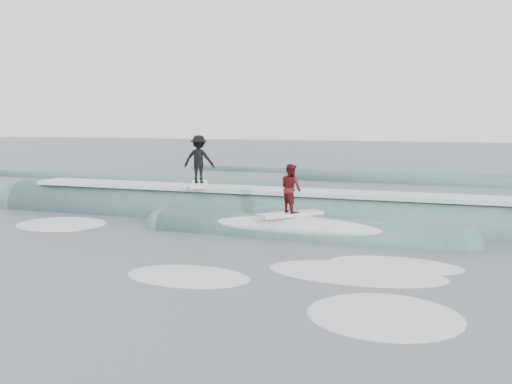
% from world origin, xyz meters
% --- Properties ---
extents(ground, '(160.00, 160.00, 0.00)m').
position_xyz_m(ground, '(0.00, 0.00, 0.00)').
color(ground, '#374650').
rests_on(ground, ground).
extents(breaking_wave, '(22.32, 3.81, 2.06)m').
position_xyz_m(breaking_wave, '(0.35, 4.08, 0.04)').
color(breaking_wave, '#3A6262').
rests_on(breaking_wave, ground).
extents(surfer_black, '(1.31, 2.05, 1.78)m').
position_xyz_m(surfer_black, '(-2.49, 4.50, 1.96)').
color(surfer_black, white).
rests_on(surfer_black, ground).
extents(surfer_red, '(1.75, 1.85, 1.54)m').
position_xyz_m(surfer_red, '(1.52, 2.30, 1.29)').
color(surfer_red, silver).
rests_on(surfer_red, ground).
extents(whitewater, '(14.37, 7.62, 0.10)m').
position_xyz_m(whitewater, '(0.99, -1.08, 0.00)').
color(whitewater, white).
rests_on(whitewater, ground).
extents(far_swells, '(42.35, 8.65, 0.80)m').
position_xyz_m(far_swells, '(-0.83, 17.65, 0.00)').
color(far_swells, '#3A6262').
rests_on(far_swells, ground).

